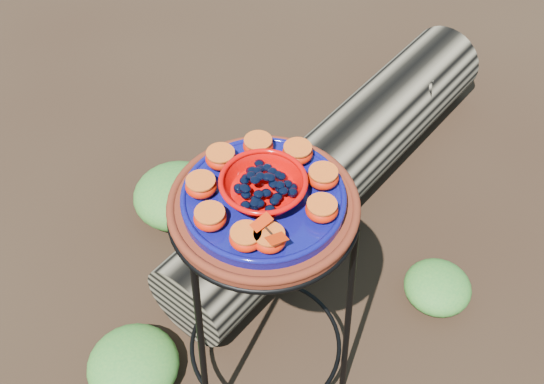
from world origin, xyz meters
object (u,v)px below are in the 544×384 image
object	(u,v)px
terracotta_saucer	(264,208)
red_bowl	(263,188)
plant_stand	(265,303)
cobalt_plate	(263,199)
driftwood_log	(336,163)

from	to	relation	value
terracotta_saucer	red_bowl	distance (m)	0.06
terracotta_saucer	red_bowl	bearing A→B (deg)	0.00
plant_stand	red_bowl	size ratio (longest dim) A/B	4.17
plant_stand	cobalt_plate	distance (m)	0.39
cobalt_plate	red_bowl	distance (m)	0.03
cobalt_plate	red_bowl	world-z (taller)	red_bowl
plant_stand	driftwood_log	distance (m)	0.75
terracotta_saucer	cobalt_plate	size ratio (longest dim) A/B	1.17
red_bowl	driftwood_log	size ratio (longest dim) A/B	0.11
terracotta_saucer	cobalt_plate	bearing A→B (deg)	0.00
plant_stand	cobalt_plate	world-z (taller)	cobalt_plate
cobalt_plate	red_bowl	xyz separation A→B (m)	(0.00, 0.00, 0.03)
plant_stand	cobalt_plate	xyz separation A→B (m)	(0.00, 0.00, 0.39)
red_bowl	plant_stand	bearing A→B (deg)	0.00
cobalt_plate	driftwood_log	world-z (taller)	cobalt_plate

